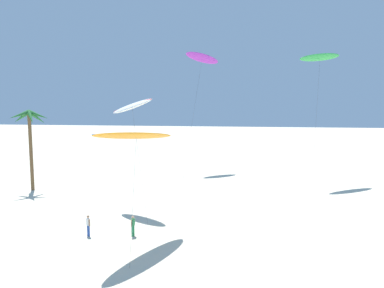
{
  "coord_description": "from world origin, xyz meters",
  "views": [
    {
      "loc": [
        6.07,
        -5.38,
        10.73
      ],
      "look_at": [
        2.47,
        21.65,
        7.55
      ],
      "focal_mm": 34.65,
      "sensor_mm": 36.0,
      "label": 1
    }
  ],
  "objects_px": {
    "flying_kite_4": "(136,136)",
    "flying_kite_5": "(320,57)",
    "palm_tree_2": "(30,125)",
    "person_near_left": "(133,225)",
    "person_far_watcher": "(88,225)",
    "flying_kite_0": "(202,58)",
    "flying_kite_3": "(132,106)"
  },
  "relations": [
    {
      "from": "flying_kite_0",
      "to": "person_far_watcher",
      "type": "xyz_separation_m",
      "value": [
        -5.8,
        -31.04,
        -16.4
      ]
    },
    {
      "from": "flying_kite_3",
      "to": "person_near_left",
      "type": "relative_size",
      "value": 6.74
    },
    {
      "from": "flying_kite_4",
      "to": "flying_kite_5",
      "type": "distance_m",
      "value": 31.67
    },
    {
      "from": "flying_kite_5",
      "to": "flying_kite_4",
      "type": "bearing_deg",
      "value": -125.52
    },
    {
      "from": "flying_kite_4",
      "to": "person_far_watcher",
      "type": "distance_m",
      "value": 8.46
    },
    {
      "from": "flying_kite_4",
      "to": "person_far_watcher",
      "type": "height_order",
      "value": "flying_kite_4"
    },
    {
      "from": "flying_kite_0",
      "to": "person_near_left",
      "type": "bearing_deg",
      "value": -94.22
    },
    {
      "from": "flying_kite_4",
      "to": "flying_kite_0",
      "type": "bearing_deg",
      "value": 87.3
    },
    {
      "from": "palm_tree_2",
      "to": "flying_kite_5",
      "type": "height_order",
      "value": "flying_kite_5"
    },
    {
      "from": "person_far_watcher",
      "to": "flying_kite_5",
      "type": "bearing_deg",
      "value": 47.49
    },
    {
      "from": "palm_tree_2",
      "to": "flying_kite_3",
      "type": "height_order",
      "value": "flying_kite_3"
    },
    {
      "from": "flying_kite_0",
      "to": "flying_kite_4",
      "type": "bearing_deg",
      "value": -92.7
    },
    {
      "from": "flying_kite_0",
      "to": "flying_kite_5",
      "type": "bearing_deg",
      "value": -23.2
    },
    {
      "from": "person_far_watcher",
      "to": "palm_tree_2",
      "type": "bearing_deg",
      "value": 133.27
    },
    {
      "from": "palm_tree_2",
      "to": "person_near_left",
      "type": "distance_m",
      "value": 22.25
    },
    {
      "from": "flying_kite_3",
      "to": "palm_tree_2",
      "type": "bearing_deg",
      "value": 158.42
    },
    {
      "from": "flying_kite_4",
      "to": "flying_kite_5",
      "type": "bearing_deg",
      "value": 54.48
    },
    {
      "from": "flying_kite_0",
      "to": "flying_kite_4",
      "type": "xyz_separation_m",
      "value": [
        -1.5,
        -31.87,
        -9.15
      ]
    },
    {
      "from": "person_near_left",
      "to": "flying_kite_4",
      "type": "bearing_deg",
      "value": -58.88
    },
    {
      "from": "person_near_left",
      "to": "flying_kite_3",
      "type": "bearing_deg",
      "value": 106.07
    },
    {
      "from": "person_near_left",
      "to": "person_far_watcher",
      "type": "relative_size",
      "value": 0.99
    },
    {
      "from": "flying_kite_3",
      "to": "flying_kite_4",
      "type": "height_order",
      "value": "flying_kite_3"
    },
    {
      "from": "flying_kite_5",
      "to": "person_far_watcher",
      "type": "distance_m",
      "value": 36.14
    },
    {
      "from": "person_near_left",
      "to": "flying_kite_0",
      "type": "bearing_deg",
      "value": 85.78
    },
    {
      "from": "flying_kite_5",
      "to": "person_near_left",
      "type": "bearing_deg",
      "value": -128.08
    },
    {
      "from": "flying_kite_5",
      "to": "palm_tree_2",
      "type": "bearing_deg",
      "value": -163.51
    },
    {
      "from": "flying_kite_3",
      "to": "person_far_watcher",
      "type": "relative_size",
      "value": 6.65
    },
    {
      "from": "flying_kite_3",
      "to": "flying_kite_5",
      "type": "height_order",
      "value": "flying_kite_5"
    },
    {
      "from": "flying_kite_5",
      "to": "person_far_watcher",
      "type": "relative_size",
      "value": 10.17
    },
    {
      "from": "palm_tree_2",
      "to": "flying_kite_3",
      "type": "bearing_deg",
      "value": -21.58
    },
    {
      "from": "palm_tree_2",
      "to": "person_far_watcher",
      "type": "xyz_separation_m",
      "value": [
        12.91,
        -13.72,
        -6.9
      ]
    },
    {
      "from": "flying_kite_4",
      "to": "flying_kite_5",
      "type": "relative_size",
      "value": 0.51
    }
  ]
}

